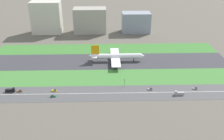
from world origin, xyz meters
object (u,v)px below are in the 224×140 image
object	(u,v)px
car_0	(54,90)
fuel_tank_west	(95,21)
car_1	(150,89)
terminal_building	(47,17)
car_3	(195,88)
hangar_building	(90,20)
office_tower	(136,22)
airliner	(116,56)
car_2	(53,96)
traffic_light	(124,82)
car_4	(20,91)
truck_1	(10,90)
truck_0	(179,93)

from	to	relation	value
car_0	fuel_tank_west	distance (m)	229.09
car_1	terminal_building	world-z (taller)	terminal_building
car_3	fuel_tank_west	world-z (taller)	fuel_tank_west
hangar_building	office_tower	world-z (taller)	hangar_building
fuel_tank_west	airliner	bearing A→B (deg)	-79.74
car_3	car_2	bearing A→B (deg)	-175.62
office_tower	terminal_building	bearing A→B (deg)	180.00
car_0	traffic_light	bearing A→B (deg)	6.99
traffic_light	terminal_building	world-z (taller)	terminal_building
car_3	car_4	bearing A→B (deg)	180.00
car_4	traffic_light	world-z (taller)	traffic_light
car_2	office_tower	bearing A→B (deg)	-116.29
car_1	office_tower	distance (m)	182.67
truck_1	office_tower	bearing A→B (deg)	53.35
car_2	car_4	bearing A→B (deg)	-17.30
car_1	car_2	xyz separation A→B (m)	(-88.39, -10.00, 0.00)
truck_0	truck_1	xyz separation A→B (m)	(-153.16, 10.00, 0.00)
truck_0	car_4	xyz separation A→B (m)	(-144.70, 10.00, -0.75)
truck_1	hangar_building	distance (m)	194.01
airliner	truck_0	size ratio (longest dim) A/B	7.74
car_2	car_0	xyz separation A→B (m)	(-0.47, 10.00, 0.00)
car_2	car_4	distance (m)	33.62
car_0	office_tower	distance (m)	205.95
car_2	fuel_tank_west	bearing A→B (deg)	-97.20
car_0	car_3	xyz separation A→B (m)	(131.13, 0.00, 0.00)
truck_1	terminal_building	world-z (taller)	terminal_building
car_0	terminal_building	bearing A→B (deg)	102.55
car_0	truck_1	bearing A→B (deg)	-180.00
hangar_building	truck_0	bearing A→B (deg)	-65.34
car_2	truck_1	size ratio (longest dim) A/B	0.52
office_tower	fuel_tank_west	size ratio (longest dim) A/B	2.13
airliner	hangar_building	xyz separation A→B (m)	(-34.28, 114.00, 12.44)
terminal_building	fuel_tank_west	size ratio (longest dim) A/B	2.37
car_0	car_1	bearing A→B (deg)	0.00
car_0	truck_0	bearing A→B (deg)	-5.05
car_4	car_3	world-z (taller)	same
car_2	terminal_building	bearing A→B (deg)	-77.95
truck_1	terminal_building	distance (m)	183.35
truck_1	hangar_building	world-z (taller)	hangar_building
car_1	terminal_building	bearing A→B (deg)	125.41
car_2	car_4	xyz separation A→B (m)	(-32.10, 10.00, 0.00)
truck_0	hangar_building	size ratio (longest dim) A/B	0.17
airliner	office_tower	size ratio (longest dim) A/B	1.52
car_2	truck_1	xyz separation A→B (m)	(-40.57, 10.00, 0.75)
truck_0	hangar_building	distance (m)	211.95
hangar_building	office_tower	size ratio (longest dim) A/B	1.14
truck_1	car_0	bearing A→B (deg)	0.00
airliner	car_4	bearing A→B (deg)	-143.18
car_4	fuel_tank_west	xyz separation A→B (m)	(62.05, 227.00, 5.30)
truck_0	terminal_building	size ratio (longest dim) A/B	0.18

